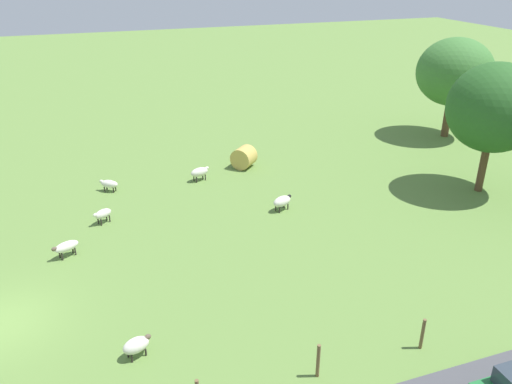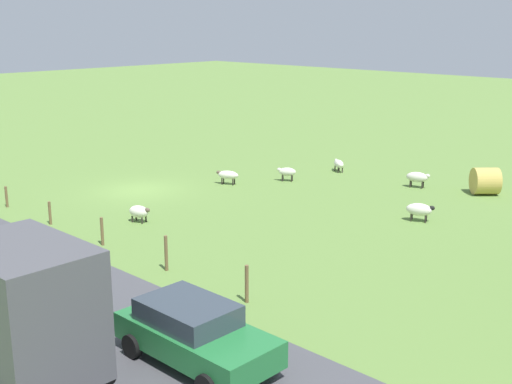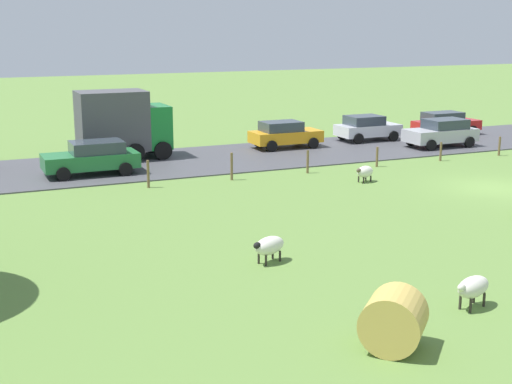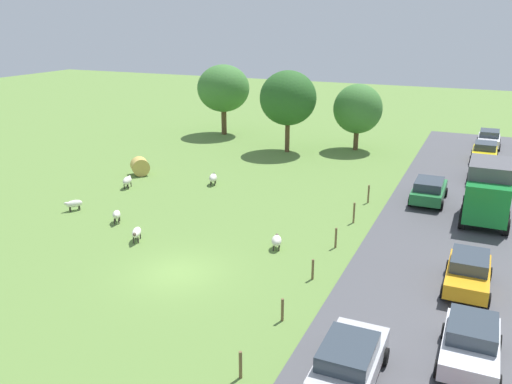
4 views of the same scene
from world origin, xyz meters
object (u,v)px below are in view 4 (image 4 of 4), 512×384
at_px(hay_bale_0, 140,166).
at_px(tree_0, 288,98).
at_px(sheep_4, 127,181).
at_px(car_8, 471,343).
at_px(sheep_5, 74,204).
at_px(car_1, 483,169).
at_px(sheep_0, 277,241).
at_px(car_5, 468,272).
at_px(car_2, 429,190).
at_px(sheep_1, 136,232).
at_px(car_3, 489,138).
at_px(car_4, 349,360).
at_px(car_7, 485,152).
at_px(sheep_3, 117,215).
at_px(tree_2, 223,89).
at_px(sheep_2, 213,178).
at_px(truck_0, 488,191).
at_px(tree_1, 358,109).

distance_m(hay_bale_0, tree_0, 14.86).
height_order(sheep_4, car_8, car_8).
height_order(sheep_5, car_1, car_1).
height_order(sheep_0, car_5, car_5).
xyz_separation_m(car_2, car_8, (3.49, -17.59, -0.02)).
distance_m(sheep_0, sheep_1, 7.81).
xyz_separation_m(hay_bale_0, tree_0, (7.92, 11.83, 4.25)).
xyz_separation_m(car_3, car_4, (-3.51, -39.14, 0.02)).
bearing_deg(car_7, car_4, -95.66).
height_order(sheep_1, car_4, car_4).
distance_m(sheep_3, tree_2, 26.45).
height_order(sheep_2, car_8, car_8).
distance_m(tree_2, car_4, 41.14).
height_order(tree_0, car_2, tree_0).
bearing_deg(sheep_5, car_2, 27.83).
xyz_separation_m(sheep_0, tree_0, (-7.18, 20.58, 4.46)).
height_order(car_2, car_3, car_2).
bearing_deg(truck_0, car_7, 91.78).
bearing_deg(car_3, car_4, -95.12).
height_order(hay_bale_0, tree_2, tree_2).
xyz_separation_m(sheep_1, tree_0, (0.32, 22.77, 4.42)).
distance_m(car_1, car_7, 5.85).
xyz_separation_m(tree_0, car_7, (16.80, 3.43, -4.05)).
height_order(sheep_4, tree_0, tree_0).
distance_m(sheep_3, tree_0, 21.65).
height_order(car_3, car_4, car_4).
relative_size(sheep_3, truck_0, 0.22).
bearing_deg(sheep_5, tree_0, 71.09).
height_order(car_5, car_8, car_5).
distance_m(sheep_4, car_2, 21.21).
xyz_separation_m(sheep_5, car_8, (24.17, -6.67, 0.40)).
bearing_deg(truck_0, sheep_4, -172.17).
bearing_deg(tree_1, car_7, 0.81).
xyz_separation_m(sheep_5, car_7, (23.77, 23.78, 0.43)).
bearing_deg(tree_1, car_1, -26.96).
bearing_deg(car_8, car_2, 101.24).
distance_m(car_3, car_8, 36.35).
bearing_deg(car_5, sheep_0, 176.55).
distance_m(sheep_0, car_4, 11.20).
bearing_deg(truck_0, car_1, 92.78).
xyz_separation_m(sheep_1, sheep_5, (-6.65, 2.43, -0.06)).
bearing_deg(car_8, sheep_1, 166.38).
bearing_deg(tree_2, car_8, -50.41).
distance_m(truck_0, car_3, 21.08).
height_order(hay_bale_0, tree_0, tree_0).
bearing_deg(car_7, sheep_3, -129.19).
bearing_deg(car_7, tree_0, -168.45).
distance_m(sheep_4, car_3, 34.03).
bearing_deg(sheep_4, car_4, -36.13).
height_order(sheep_3, car_8, car_8).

